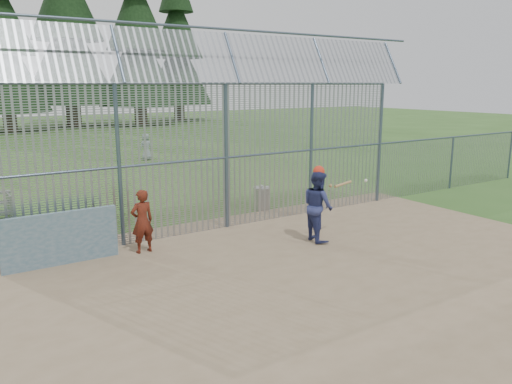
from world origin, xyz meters
TOP-DOWN VIEW (x-y plane):
  - ground at (0.00, 0.00)m, footprint 120.00×120.00m
  - dirt_infield at (0.00, -0.50)m, footprint 14.00×10.00m
  - dugout_wall at (-4.60, 2.90)m, footprint 2.50×0.12m
  - batter at (1.34, 1.15)m, footprint 0.83×0.99m
  - onlooker at (-2.78, 2.70)m, footprint 0.59×0.41m
  - bg_kid_standing at (2.79, 17.08)m, footprint 0.76×0.56m
  - batting_gear at (1.47, 1.13)m, footprint 1.61×0.47m
  - trash_can at (1.94, 4.65)m, footprint 0.56×0.56m
  - backstop_fence at (1.81, 3.43)m, footprint 20.09×0.81m
  - conifer_row at (1.93, 41.51)m, footprint 38.48×12.26m

SIDE VIEW (x-z plane):
  - ground at x=0.00m, z-range 0.00..0.00m
  - dirt_infield at x=0.00m, z-range 0.00..0.02m
  - trash_can at x=1.94m, z-range -0.03..0.79m
  - dugout_wall at x=-4.60m, z-range 0.02..1.22m
  - bg_kid_standing at x=2.79m, z-range 0.00..1.43m
  - onlooker at x=-2.78m, z-range 0.02..1.56m
  - batter at x=1.34m, z-range 0.02..1.85m
  - batting_gear at x=1.47m, z-range 1.48..2.05m
  - backstop_fence at x=1.81m, z-range -0.29..5.01m
  - conifer_row at x=1.93m, z-range 0.73..20.93m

